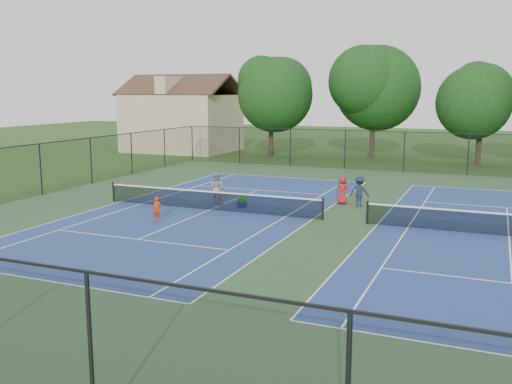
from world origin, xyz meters
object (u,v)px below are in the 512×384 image
at_px(tree_back_a, 271,90).
at_px(ball_crate, 242,204).
at_px(clapboard_house, 182,120).
at_px(ball_hopper, 242,198).
at_px(tree_back_c, 482,97).
at_px(child_player, 157,209).
at_px(bystander_b, 359,191).
at_px(tree_back_b, 374,84).
at_px(instructor, 217,188).
at_px(bystander_c, 343,190).

height_order(tree_back_a, ball_crate, tree_back_a).
height_order(clapboard_house, ball_hopper, clapboard_house).
height_order(tree_back_c, child_player, tree_back_c).
relative_size(child_player, bystander_b, 0.72).
xyz_separation_m(tree_back_a, ball_hopper, (7.20, -22.73, -5.55)).
distance_m(ball_crate, ball_hopper, 0.34).
bearing_deg(tree_back_b, child_player, -97.98).
bearing_deg(bystander_b, tree_back_b, -79.52).
xyz_separation_m(tree_back_b, instructor, (-3.39, -24.40, -5.73)).
distance_m(tree_back_b, bystander_b, 23.23).
height_order(clapboard_house, ball_crate, clapboard_house).
bearing_deg(child_player, tree_back_b, 76.73).
xyz_separation_m(child_player, ball_hopper, (2.30, 4.50, -0.09)).
distance_m(clapboard_house, bystander_c, 30.29).
relative_size(tree_back_c, ball_crate, 20.21).
distance_m(tree_back_c, bystander_b, 22.29).
distance_m(child_player, bystander_b, 10.62).
bearing_deg(tree_back_a, tree_back_c, 3.18).
relative_size(tree_back_b, tree_back_c, 1.19).
bearing_deg(ball_hopper, tree_back_a, 107.58).
bearing_deg(instructor, bystander_c, -144.80).
bearing_deg(bystander_c, tree_back_c, -97.75).
bearing_deg(bystander_c, tree_back_a, -50.49).
bearing_deg(clapboard_house, tree_back_a, -5.71).
height_order(tree_back_b, bystander_c, tree_back_b).
bearing_deg(tree_back_c, child_player, -114.89).
distance_m(tree_back_b, child_player, 30.13).
xyz_separation_m(tree_back_a, clapboard_house, (-10.00, 1.00, -2.95)).
relative_size(child_player, ball_crate, 2.80).
bearing_deg(ball_crate, tree_back_c, 65.53).
distance_m(tree_back_c, instructor, 26.88).
bearing_deg(bystander_c, ball_hopper, 40.45).
bearing_deg(tree_back_b, ball_hopper, -94.16).
bearing_deg(clapboard_house, bystander_c, -43.69).
height_order(bystander_c, ball_hopper, bystander_c).
bearing_deg(bystander_c, bystander_b, 171.25).
bearing_deg(tree_back_a, clapboard_house, 174.29).
distance_m(tree_back_b, tree_back_c, 9.12).
height_order(clapboard_house, bystander_c, clapboard_house).
bearing_deg(clapboard_house, child_player, -62.18).
height_order(tree_back_b, tree_back_c, tree_back_b).
xyz_separation_m(tree_back_c, bystander_b, (-5.18, -21.17, -4.67)).
bearing_deg(tree_back_c, bystander_c, -106.45).
distance_m(tree_back_a, child_player, 28.20).
relative_size(tree_back_c, bystander_b, 5.20).
distance_m(bystander_c, ball_crate, 5.49).
xyz_separation_m(tree_back_b, bystander_c, (2.84, -21.86, -5.84)).
bearing_deg(child_player, ball_crate, 57.66).
xyz_separation_m(tree_back_c, clapboard_house, (-28.00, -0.00, -2.39)).
relative_size(clapboard_house, bystander_c, 7.12).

